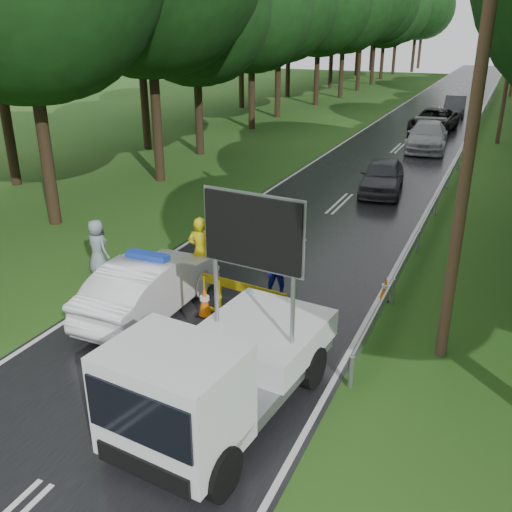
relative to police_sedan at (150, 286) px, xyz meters
The scene contains 19 objects.
ground 2.12m from the police_sedan, 31.47° to the right, with size 160.00×160.00×0.00m, color #1C4814.
road 29.02m from the police_sedan, 86.65° to the left, with size 7.00×140.00×0.02m, color black.
guardrail 29.13m from the police_sedan, 79.33° to the left, with size 0.12×60.06×0.70m.
utility_pole_near 8.20m from the police_sedan, ahead, with size 1.40×0.24×10.00m.
utility_pole_mid 28.16m from the police_sedan, 75.65° to the left, with size 1.40×0.24×10.00m.
police_sedan is the anchor object (origin of this frame).
work_truck 4.70m from the police_sedan, 41.67° to the right, with size 2.68×5.19×3.98m.
barrier 2.35m from the police_sedan, 15.10° to the left, with size 2.39×0.34×0.99m.
officer 1.98m from the police_sedan, 79.12° to the left, with size 0.73×0.48×2.00m, color #D1BD0B.
civilian 3.26m from the police_sedan, 37.03° to the left, with size 0.84×0.66×1.73m, color #171E99.
bystander_right 3.13m from the police_sedan, 152.09° to the left, with size 0.80×0.52×1.63m, color gray.
queue_car_first 13.64m from the police_sedan, 78.02° to the left, with size 1.70×4.24×1.44m, color #393A3F.
queue_car_second 23.56m from the police_sedan, 82.16° to the left, with size 2.16×5.32×1.54m, color #A7AAAF.
queue_car_third 29.47m from the police_sedan, 84.65° to the left, with size 2.52×5.47×1.52m, color black.
queue_car_fourth 37.83m from the police_sedan, 85.12° to the left, with size 1.57×4.49×1.48m, color #383A3F.
cone_center 1.41m from the police_sedan, 17.41° to the left, with size 0.38×0.38×0.81m.
cone_far 4.26m from the police_sedan, 69.33° to the left, with size 0.32×0.32×0.67m.
cone_left_mid 2.63m from the police_sedan, 130.98° to the left, with size 0.30×0.30×0.64m.
cone_right 6.07m from the police_sedan, 30.94° to the left, with size 0.31×0.31×0.67m.
Camera 1 is at (5.88, -9.53, 6.76)m, focal length 40.00 mm.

